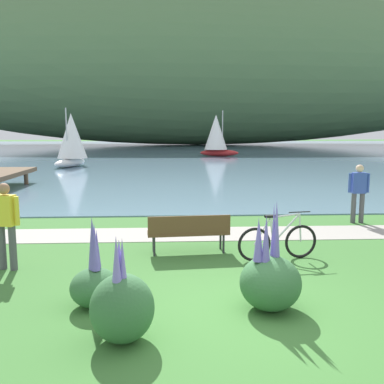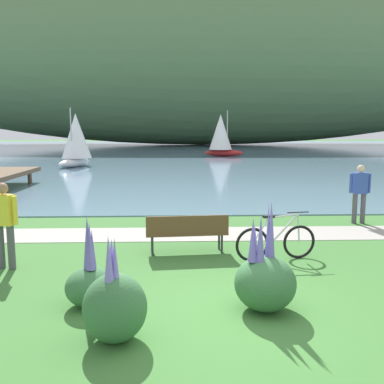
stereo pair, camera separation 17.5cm
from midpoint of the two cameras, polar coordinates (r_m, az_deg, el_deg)
The scene contains 13 objects.
ground_plane at distance 6.78m, azimuth 5.05°, elevation -15.46°, with size 200.00×200.00×0.00m, color #3D7533.
bay_water at distance 53.33m, azimuth -1.89°, elevation 5.49°, with size 180.00×80.00×0.04m, color #6B8EA8.
distant_hillside at distance 73.78m, azimuth 0.56°, elevation 16.44°, with size 111.12×28.00×26.00m, color #567A4C.
shoreline_path at distance 11.33m, azimuth 1.71°, elevation -5.56°, with size 60.00×1.50×0.01m, color #A39E93.
park_bench_near_camera at distance 9.48m, azimuth -0.97°, elevation -5.11°, with size 1.83×0.63×0.88m.
bicycle_leaning_near_bench at distance 9.24m, azimuth 10.80°, elevation -6.42°, with size 1.75×0.38×1.01m.
person_at_shoreline at distance 13.35m, azimuth 20.85°, elevation 0.28°, with size 0.61×0.24×1.71m.
person_on_the_grass at distance 9.10m, azimuth -23.95°, elevation -3.48°, with size 0.59×0.32×1.71m.
echium_bush_closest_to_camera at distance 5.80m, azimuth -10.13°, elevation -14.67°, with size 0.83×0.83×1.44m.
echium_bush_beside_closest at distance 6.73m, azimuth 9.57°, elevation -11.34°, with size 0.93×0.93×1.70m.
echium_bush_mid_cluster at distance 6.96m, azimuth -13.49°, elevation -11.26°, with size 0.76×0.76×1.43m.
sailboat_nearest_to_shore at distance 31.81m, azimuth -15.84°, elevation 6.73°, with size 2.67×3.64×4.12m.
sailboat_mid_bay at distance 42.43m, azimuth 3.13°, elevation 7.57°, with size 3.89×2.54×4.43m.
Camera 1 is at (-0.97, -6.13, 2.74)m, focal length 40.26 mm.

